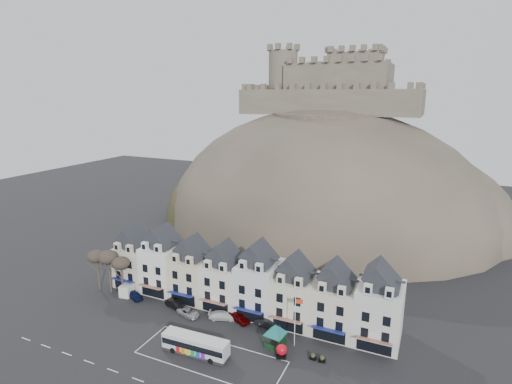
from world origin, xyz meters
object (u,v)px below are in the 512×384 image
white_van (130,287)px  car_black (176,304)px  bus (196,344)px  car_charcoal (268,323)px  car_white (222,315)px  car_maroon (239,317)px  bus_shelter (275,330)px  red_buoy (281,351)px  flagpole (296,318)px  car_navy (135,295)px  car_silver (188,312)px

white_van → car_black: (11.52, -1.16, -0.34)m
bus → car_charcoal: bearing=55.0°
car_white → car_maroon: car_maroon is taller
white_van → bus_shelter: bearing=-16.9°
bus_shelter → red_buoy: size_ratio=2.87×
red_buoy → flagpole: bearing=75.2°
car_navy → red_buoy: bearing=-77.2°
flagpole → white_van: size_ratio=1.60×
flagpole → car_charcoal: 7.53m
car_maroon → bus_shelter: bearing=-95.5°
white_van → flagpole: bearing=-13.9°
bus_shelter → car_silver: bus_shelter is taller
bus → car_white: size_ratio=2.19×
bus_shelter → car_navy: bearing=-178.2°
flagpole → car_charcoal: bearing=153.0°
red_buoy → car_charcoal: size_ratio=0.44×
car_charcoal → car_black: bearing=100.9°
red_buoy → car_white: 14.01m
car_white → car_charcoal: size_ratio=1.03×
bus → flagpole: (12.82, 8.09, 3.06)m
bus → car_charcoal: size_ratio=2.25×
flagpole → car_black: bearing=176.2°
red_buoy → car_maroon: (-9.98, 5.90, -0.31)m
car_charcoal → red_buoy: bearing=-136.5°
white_van → red_buoy: bearing=-19.8°
car_white → white_van: bearing=67.6°
car_navy → car_maroon: (21.55, 1.20, 0.05)m
bus → bus_shelter: 12.17m
car_navy → car_black: size_ratio=0.87×
car_navy → car_charcoal: bearing=-65.1°
white_van → car_navy: (2.32, -1.47, -0.42)m
bus_shelter → white_van: bearing=179.6°
flagpole → car_maroon: 11.83m
flagpole → car_maroon: bearing=167.3°
car_silver → red_buoy: bearing=-86.2°
car_black → car_maroon: size_ratio=1.07×
red_buoy → car_black: size_ratio=0.44×
flagpole → car_charcoal: (-5.73, 2.92, -3.91)m
bus_shelter → red_buoy: (1.76, -1.95, -1.88)m
bus_shelter → car_navy: bus_shelter is taller
bus_shelter → flagpole: (2.67, 1.50, 1.75)m
car_navy → car_maroon: car_maroon is taller
bus_shelter → car_charcoal: bearing=131.8°
red_buoy → white_van: (-33.85, 6.17, 0.06)m
car_black → bus_shelter: bearing=-81.6°
car_maroon → bus: bearing=-170.3°
bus → car_navy: bearing=152.4°
bus → bus_shelter: bus_shelter is taller
car_navy → car_charcoal: car_charcoal is taller
car_black → car_silver: (3.41, -1.13, -0.16)m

